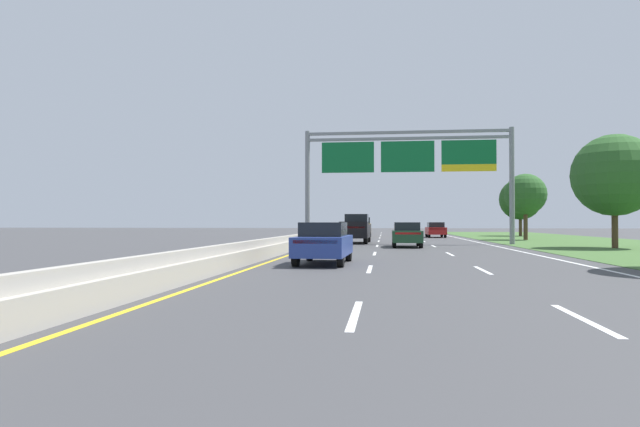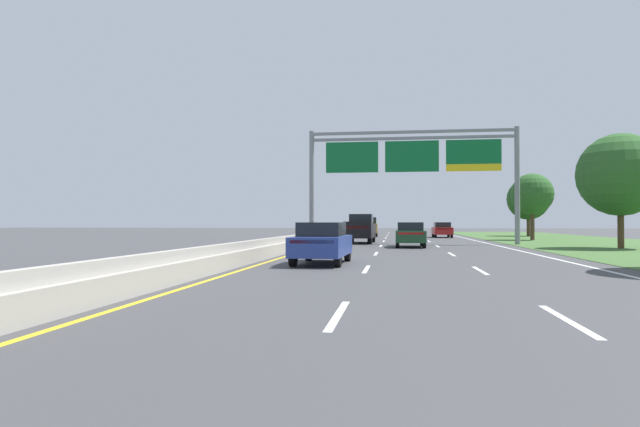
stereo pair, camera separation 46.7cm
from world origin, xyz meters
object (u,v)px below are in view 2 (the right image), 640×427
car_gold_left_lane_suv (369,227)px  roadside_tree_distant (528,199)px  car_blue_left_lane_sedan (322,242)px  roadside_tree_far (532,194)px  car_red_right_lane_sedan (442,230)px  roadside_tree_mid (620,175)px  car_darkgreen_centre_lane_sedan (410,234)px  overhead_sign_gantry (412,162)px  pickup_truck_black (360,229)px

car_gold_left_lane_suv → roadside_tree_distant: size_ratio=0.73×
car_blue_left_lane_sedan → roadside_tree_far: roadside_tree_far is taller
car_red_right_lane_sedan → car_gold_left_lane_suv: 8.26m
car_red_right_lane_sedan → roadside_tree_mid: size_ratio=0.64×
car_darkgreen_centre_lane_sedan → overhead_sign_gantry: bearing=-2.9°
overhead_sign_gantry → car_gold_left_lane_suv: 21.34m
car_red_right_lane_sedan → roadside_tree_mid: roadside_tree_mid is taller
roadside_tree_mid → roadside_tree_far: bearing=95.5°
pickup_truck_black → car_red_right_lane_sedan: 17.57m
roadside_tree_mid → car_red_right_lane_sedan: bearing=110.8°
overhead_sign_gantry → car_darkgreen_centre_lane_sedan: size_ratio=3.42×
roadside_tree_far → overhead_sign_gantry: bearing=-137.5°
car_red_right_lane_sedan → car_darkgreen_centre_lane_sedan: size_ratio=1.00×
overhead_sign_gantry → car_blue_left_lane_sedan: overhead_sign_gantry is taller
car_blue_left_lane_sedan → roadside_tree_mid: size_ratio=0.64×
roadside_tree_mid → roadside_tree_distant: 29.17m
roadside_tree_far → car_blue_left_lane_sedan: bearing=-116.7°
pickup_truck_black → car_red_right_lane_sedan: size_ratio=1.23×
car_red_right_lane_sedan → roadside_tree_distant: bearing=-57.5°
roadside_tree_mid → roadside_tree_distant: (1.53, 29.13, -0.23)m
overhead_sign_gantry → car_blue_left_lane_sedan: bearing=-101.6°
overhead_sign_gantry → pickup_truck_black: size_ratio=2.76×
roadside_tree_far → car_red_right_lane_sedan: bearing=133.3°
car_gold_left_lane_suv → roadside_tree_mid: size_ratio=0.69×
overhead_sign_gantry → roadside_tree_mid: overhead_sign_gantry is taller
car_red_right_lane_sedan → roadside_tree_distant: 12.50m
pickup_truck_black → car_gold_left_lane_suv: pickup_truck_black is taller
overhead_sign_gantry → roadside_tree_far: overhead_sign_gantry is taller
overhead_sign_gantry → roadside_tree_mid: bearing=-23.1°
car_red_right_lane_sedan → car_blue_left_lane_sedan: (-7.53, -36.60, 0.00)m
car_darkgreen_centre_lane_sedan → roadside_tree_far: (10.96, 14.66, 3.22)m
car_red_right_lane_sedan → roadside_tree_mid: bearing=-159.9°
overhead_sign_gantry → car_blue_left_lane_sedan: (-3.94, -19.23, -5.15)m
car_darkgreen_centre_lane_sedan → roadside_tree_distant: roadside_tree_distant is taller
car_darkgreen_centre_lane_sedan → roadside_tree_distant: (13.93, 28.80, 3.36)m
car_darkgreen_centre_lane_sedan → roadside_tree_far: size_ratio=0.75×
overhead_sign_gantry → car_gold_left_lane_suv: (-4.10, 20.37, -4.87)m
pickup_truck_black → roadside_tree_mid: size_ratio=0.79×
overhead_sign_gantry → roadside_tree_far: bearing=42.5°
roadside_tree_distant → car_gold_left_lane_suv: bearing=-168.6°
pickup_truck_black → roadside_tree_mid: roadside_tree_mid is taller
overhead_sign_gantry → pickup_truck_black: 6.37m
car_red_right_lane_sedan → car_blue_left_lane_sedan: same height
car_blue_left_lane_sedan → roadside_tree_distant: roadside_tree_distant is taller
roadside_tree_far → pickup_truck_black: bearing=-150.0°
car_darkgreen_centre_lane_sedan → roadside_tree_distant: 32.17m
roadside_tree_mid → overhead_sign_gantry: bearing=156.9°
car_red_right_lane_sedan → roadside_tree_distant: size_ratio=0.68×
pickup_truck_black → roadside_tree_far: roadside_tree_far is taller
car_red_right_lane_sedan → car_blue_left_lane_sedan: 37.37m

